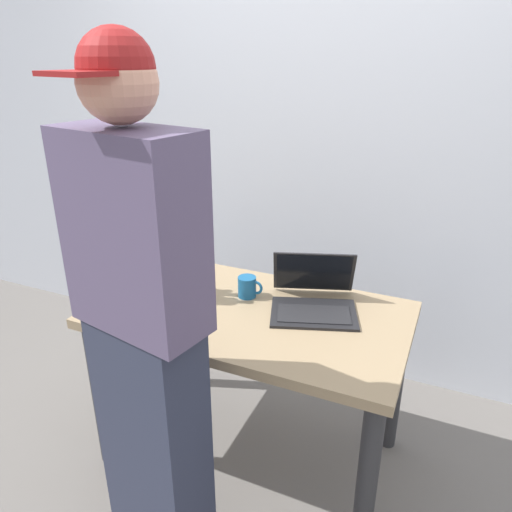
% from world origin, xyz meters
% --- Properties ---
extents(ground_plane, '(8.00, 8.00, 0.00)m').
position_xyz_m(ground_plane, '(0.00, 0.00, 0.00)').
color(ground_plane, slate).
rests_on(ground_plane, ground).
extents(desk, '(1.29, 0.73, 0.75)m').
position_xyz_m(desk, '(0.00, 0.00, 0.63)').
color(desk, '#9E8460').
rests_on(desk, ground).
extents(laptop, '(0.44, 0.43, 0.22)m').
position_xyz_m(laptop, '(0.23, 0.13, 0.80)').
color(laptop, black).
rests_on(laptop, desk).
extents(beer_bottle_green, '(0.08, 0.08, 0.28)m').
position_xyz_m(beer_bottle_green, '(-0.25, -0.01, 0.86)').
color(beer_bottle_green, '#1E5123').
rests_on(beer_bottle_green, desk).
extents(beer_bottle_amber, '(0.07, 0.07, 0.28)m').
position_xyz_m(beer_bottle_amber, '(-0.33, 0.03, 0.86)').
color(beer_bottle_amber, '#333333').
rests_on(beer_bottle_amber, desk).
extents(beer_bottle_dark, '(0.07, 0.07, 0.32)m').
position_xyz_m(beer_bottle_dark, '(-0.41, 0.03, 0.88)').
color(beer_bottle_dark, '#472B14').
rests_on(beer_bottle_dark, desk).
extents(person_figure, '(0.44, 0.32, 1.80)m').
position_xyz_m(person_figure, '(-0.08, -0.59, 0.93)').
color(person_figure, '#2D3347').
rests_on(person_figure, ground).
extents(coffee_mug, '(0.11, 0.08, 0.09)m').
position_xyz_m(coffee_mug, '(-0.06, 0.11, 0.80)').
color(coffee_mug, '#19598C').
rests_on(coffee_mug, desk).
extents(back_wall, '(6.00, 0.10, 2.60)m').
position_xyz_m(back_wall, '(0.00, 0.91, 1.30)').
color(back_wall, silver).
rests_on(back_wall, ground).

